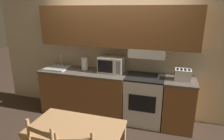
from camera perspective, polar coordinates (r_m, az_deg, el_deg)
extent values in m
plane|color=#3D2D23|center=(4.38, 1.47, -11.29)|extent=(16.00, 16.00, 0.00)
cube|color=beige|center=(3.97, 1.71, 5.31)|extent=(5.35, 0.05, 2.55)
cube|color=brown|center=(3.72, 1.00, 12.31)|extent=(2.95, 0.32, 0.74)
cube|color=white|center=(3.66, 10.05, 4.89)|extent=(0.64, 0.34, 0.16)
cube|color=brown|center=(4.14, -7.85, -6.51)|extent=(1.72, 0.58, 0.88)
cube|color=brown|center=(3.98, -8.11, -0.48)|extent=(1.74, 0.60, 0.04)
cube|color=brown|center=(3.81, 18.40, -9.46)|extent=(0.52, 0.58, 0.88)
cube|color=brown|center=(3.63, 19.07, -3.00)|extent=(0.54, 0.60, 0.04)
cube|color=white|center=(3.83, 9.13, -8.53)|extent=(0.68, 0.57, 0.88)
cube|color=black|center=(3.66, 9.46, -2.07)|extent=(0.68, 0.57, 0.03)
cube|color=black|center=(3.55, 8.51, -9.50)|extent=(0.47, 0.01, 0.31)
cylinder|color=black|center=(3.57, 6.80, -2.26)|extent=(0.09, 0.09, 0.01)
cylinder|color=black|center=(3.54, 11.66, -2.70)|extent=(0.09, 0.09, 0.01)
cylinder|color=black|center=(3.78, 7.42, -1.16)|extent=(0.09, 0.09, 0.01)
cylinder|color=black|center=(3.75, 12.02, -1.58)|extent=(0.09, 0.09, 0.01)
cube|color=white|center=(3.82, -0.11, 1.60)|extent=(0.47, 0.34, 0.30)
cube|color=black|center=(3.69, -2.00, 1.01)|extent=(0.29, 0.01, 0.24)
cube|color=gray|center=(3.62, 1.79, 0.68)|extent=(0.08, 0.01, 0.24)
cube|color=white|center=(3.61, 19.58, -1.28)|extent=(0.26, 0.21, 0.19)
cube|color=black|center=(3.60, 17.43, -0.66)|extent=(0.01, 0.02, 0.02)
cube|color=black|center=(3.58, 18.24, 0.22)|extent=(0.04, 0.15, 0.01)
cube|color=black|center=(3.58, 19.23, 0.14)|extent=(0.04, 0.15, 0.01)
cube|color=black|center=(3.59, 20.21, 0.05)|extent=(0.04, 0.15, 0.01)
cube|color=black|center=(3.59, 21.19, -0.03)|extent=(0.04, 0.15, 0.01)
cube|color=#B7BABF|center=(4.25, -15.29, 0.61)|extent=(0.46, 0.42, 0.02)
cube|color=#4C4F54|center=(4.23, -15.45, 0.59)|extent=(0.39, 0.31, 0.01)
cylinder|color=#B7BABF|center=(4.34, -14.35, 2.91)|extent=(0.02, 0.02, 0.25)
cylinder|color=#B7BABF|center=(4.26, -14.88, 4.34)|extent=(0.02, 0.12, 0.02)
cylinder|color=black|center=(4.02, -7.77, 0.02)|extent=(0.14, 0.14, 0.01)
cylinder|color=white|center=(3.99, -7.84, 1.70)|extent=(0.12, 0.12, 0.24)
cube|color=tan|center=(2.48, -10.31, -15.99)|extent=(1.10, 0.63, 0.04)
cube|color=tan|center=(3.12, -16.29, -17.27)|extent=(0.06, 0.06, 0.72)
cylinder|color=tan|center=(2.49, -22.41, -17.85)|extent=(0.04, 0.04, 0.50)
cube|color=tan|center=(2.29, -19.97, -16.29)|extent=(0.34, 0.09, 0.06)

